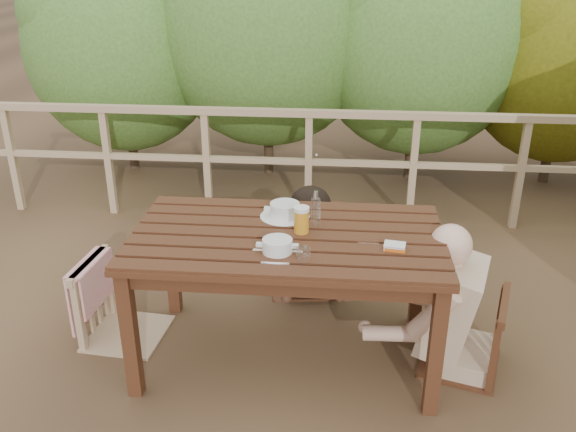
# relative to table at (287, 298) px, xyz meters

# --- Properties ---
(ground) EXTENTS (60.00, 60.00, 0.00)m
(ground) POSITION_rel_table_xyz_m (0.00, 0.00, -0.40)
(ground) COLOR brown
(ground) RESTS_ON ground
(table) EXTENTS (1.73, 0.97, 0.80)m
(table) POSITION_rel_table_xyz_m (0.00, 0.00, 0.00)
(table) COLOR #3B1F11
(table) RESTS_ON ground
(chair_left) EXTENTS (0.52, 0.52, 0.96)m
(chair_left) POSITION_rel_table_xyz_m (-1.03, 0.11, 0.08)
(chair_left) COLOR tan
(chair_left) RESTS_ON ground
(chair_far) EXTENTS (0.58, 0.58, 1.04)m
(chair_far) POSITION_rel_table_xyz_m (0.07, 0.86, 0.12)
(chair_far) COLOR #3B1F11
(chair_far) RESTS_ON ground
(chair_right) EXTENTS (0.56, 0.56, 0.91)m
(chair_right) POSITION_rel_table_xyz_m (1.02, 0.00, 0.05)
(chair_right) COLOR #3B1F11
(chair_right) RESTS_ON ground
(woman) EXTENTS (0.57, 0.67, 1.24)m
(woman) POSITION_rel_table_xyz_m (0.07, 0.88, 0.22)
(woman) COLOR black
(woman) RESTS_ON ground
(diner_right) EXTENTS (0.86, 0.77, 1.45)m
(diner_right) POSITION_rel_table_xyz_m (1.05, 0.00, 0.32)
(diner_right) COLOR tan
(diner_right) RESTS_ON ground
(railing) EXTENTS (5.60, 0.10, 1.01)m
(railing) POSITION_rel_table_xyz_m (0.00, 2.00, 0.10)
(railing) COLOR tan
(railing) RESTS_ON ground
(soup_near) EXTENTS (0.27, 0.27, 0.09)m
(soup_near) POSITION_rel_table_xyz_m (-0.03, -0.22, 0.44)
(soup_near) COLOR silver
(soup_near) RESTS_ON table
(soup_far) EXTENTS (0.29, 0.29, 0.10)m
(soup_far) POSITION_rel_table_xyz_m (-0.04, 0.24, 0.45)
(soup_far) COLOR silver
(soup_far) RESTS_ON table
(beer_glass) EXTENTS (0.09, 0.09, 0.17)m
(beer_glass) POSITION_rel_table_xyz_m (0.08, 0.02, 0.48)
(beer_glass) COLOR gold
(beer_glass) RESTS_ON table
(bottle) EXTENTS (0.05, 0.05, 0.22)m
(bottle) POSITION_rel_table_xyz_m (0.15, 0.13, 0.51)
(bottle) COLOR silver
(bottle) RESTS_ON table
(tumbler) EXTENTS (0.07, 0.07, 0.08)m
(tumbler) POSITION_rel_table_xyz_m (0.11, -0.30, 0.44)
(tumbler) COLOR white
(tumbler) RESTS_ON table
(butter_tub) EXTENTS (0.12, 0.10, 0.05)m
(butter_tub) POSITION_rel_table_xyz_m (0.58, -0.14, 0.42)
(butter_tub) COLOR white
(butter_tub) RESTS_ON table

